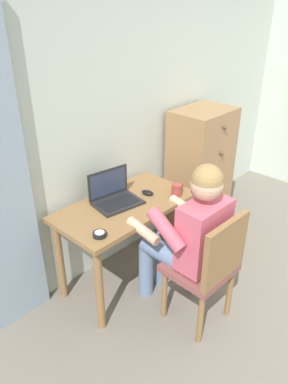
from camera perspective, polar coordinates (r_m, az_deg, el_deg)
wall_back at (r=3.04m, az=-1.41°, el=12.46°), size 4.80×0.05×2.50m
desk at (r=2.77m, az=-2.93°, el=-4.09°), size 1.05×0.56×0.72m
dresser at (r=3.55m, az=8.70°, el=3.29°), size 0.57×0.45×1.20m
chair at (r=2.50m, az=10.02°, el=-11.22°), size 0.43×0.41×0.89m
person_seated at (r=2.48m, az=6.91°, el=-6.16°), size 0.54×0.59×1.21m
laptop at (r=2.72m, az=-4.63°, el=-0.61°), size 0.38×0.30×0.24m
computer_mouse at (r=2.83m, az=0.55°, el=-0.10°), size 0.08×0.11×0.03m
desk_clock at (r=2.37m, az=-6.94°, el=-6.57°), size 0.09×0.09×0.03m
coffee_mug at (r=2.82m, az=5.16°, el=0.35°), size 0.12×0.08×0.09m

